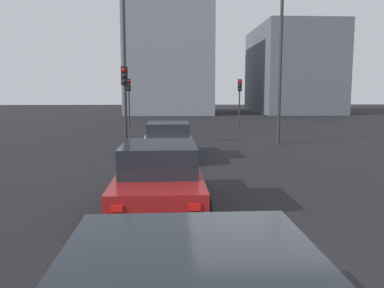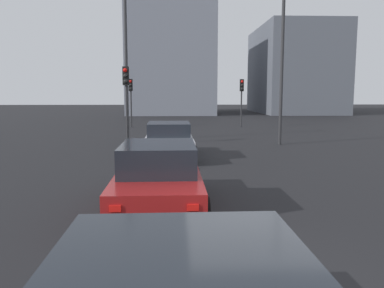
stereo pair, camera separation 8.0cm
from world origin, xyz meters
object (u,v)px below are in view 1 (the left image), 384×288
traffic_light_near_right (125,89)px  traffic_light_far_left (240,93)px  car_white_right_lead (168,140)px  street_lamp_kerbside (281,40)px  car_red_right_second (159,177)px  traffic_light_near_left (129,93)px  street_lamp_far (124,55)px

traffic_light_near_right → traffic_light_far_left: (10.28, -7.38, -0.18)m
car_white_right_lead → street_lamp_kerbside: (3.76, -5.55, 4.48)m
car_white_right_lead → traffic_light_far_left: bearing=-21.6°
street_lamp_kerbside → traffic_light_near_right: bearing=91.4°
car_red_right_second → street_lamp_kerbside: size_ratio=0.52×
car_white_right_lead → traffic_light_near_left: 14.47m
car_white_right_lead → traffic_light_near_left: size_ratio=1.25×
car_red_right_second → traffic_light_near_left: size_ratio=1.28×
car_red_right_second → traffic_light_near_right: traffic_light_near_right is taller
car_red_right_second → street_lamp_kerbside: street_lamp_kerbside is taller
traffic_light_far_left → street_lamp_kerbside: bearing=0.1°
traffic_light_near_right → street_lamp_far: street_lamp_far is taller
traffic_light_near_right → street_lamp_far: size_ratio=0.49×
traffic_light_near_left → street_lamp_far: 8.62m
car_white_right_lead → car_red_right_second: bearing=178.3°
traffic_light_near_left → street_lamp_kerbside: bearing=38.1°
car_red_right_second → traffic_light_far_left: bearing=-14.9°
car_white_right_lead → street_lamp_kerbside: street_lamp_kerbside is taller
traffic_light_far_left → street_lamp_kerbside: size_ratio=0.40×
traffic_light_far_left → street_lamp_far: street_lamp_far is taller
car_white_right_lead → street_lamp_far: street_lamp_far is taller
traffic_light_near_left → street_lamp_kerbside: size_ratio=0.40×
car_red_right_second → traffic_light_near_right: bearing=10.2°
traffic_light_near_left → traffic_light_near_right: size_ratio=0.94×
car_white_right_lead → street_lamp_far: 7.25m
car_white_right_lead → traffic_light_far_left: size_ratio=1.25×
traffic_light_far_left → car_white_right_lead: bearing=-22.3°
traffic_light_near_right → traffic_light_far_left: 12.66m
car_white_right_lead → car_red_right_second: size_ratio=0.97×
traffic_light_far_left → traffic_light_near_left: bearing=-92.5°
traffic_light_near_left → traffic_light_far_left: traffic_light_near_left is taller
street_lamp_far → car_red_right_second: bearing=-170.0°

